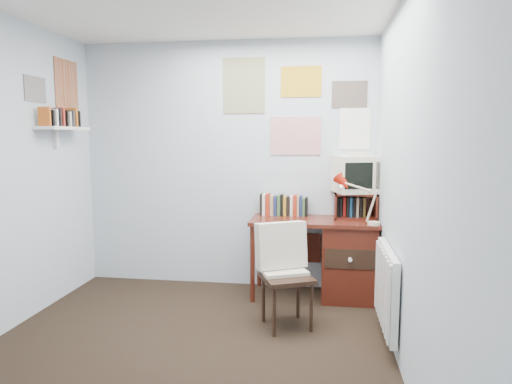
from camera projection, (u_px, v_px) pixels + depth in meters
ground at (177, 364)px, 3.12m from camera, size 3.50×3.50×0.00m
back_wall at (227, 165)px, 4.69m from camera, size 3.00×0.02×2.50m
right_wall at (411, 186)px, 2.76m from camera, size 0.02×3.50×2.50m
desk at (342, 256)px, 4.36m from camera, size 1.20×0.55×0.76m
desk_chair at (287, 278)px, 3.68m from camera, size 0.54×0.54×0.82m
desk_lamp at (374, 203)px, 4.04m from camera, size 0.32×0.29×0.40m
tv_riser at (355, 205)px, 4.39m from camera, size 0.40×0.30×0.25m
crt_tv at (357, 173)px, 4.37m from camera, size 0.49×0.47×0.38m
book_row at (290, 204)px, 4.55m from camera, size 0.60×0.14×0.22m
radiator at (387, 288)px, 3.40m from camera, size 0.09×0.80×0.60m
wall_shelf at (64, 128)px, 4.20m from camera, size 0.20×0.62×0.24m
posters_back at (296, 105)px, 4.51m from camera, size 1.20×0.01×0.90m
posters_left at (52, 86)px, 4.17m from camera, size 0.01×0.70×0.60m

